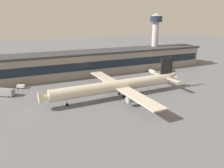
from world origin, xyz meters
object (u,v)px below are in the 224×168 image
Objects in this scene: fuel_truck at (5,92)px; traffic_cone_0 at (189,101)px; belt_loader at (153,71)px; catering_truck at (166,68)px; control_tower at (155,34)px; baggage_tug at (21,86)px; airliner at (118,86)px.

fuel_truck is 12.15× the size of traffic_cone_0.
belt_loader is 10.88m from catering_truck.
control_tower reaches higher than fuel_truck.
traffic_cone_0 is at bearing -118.26° from catering_truck.
baggage_tug is 5.92× the size of traffic_cone_0.
control_tower is 103.67m from fuel_truck.
airliner is 57.51m from catering_truck.
traffic_cone_0 is (62.71, -48.26, -0.74)m from baggage_tug.
catering_truck is at bearing -0.82° from baggage_tug.
airliner is 49.34m from baggage_tug.
belt_loader is at bearing 4.52° from fuel_truck.
fuel_truck is (-94.95, -7.16, -0.41)m from catering_truck.
belt_loader is 0.90× the size of catering_truck.
control_tower is 5.02× the size of catering_truck.
catering_truck is at bearing 30.63° from airliner.
fuel_truck is (-6.97, -8.42, 0.80)m from baggage_tug.
belt_loader is at bearing 36.67° from airliner.
control_tower is at bearing 79.89° from catering_truck.
belt_loader is at bearing -177.28° from catering_truck.
fuel_truck is (-84.14, -6.65, 0.73)m from belt_loader.
baggage_tug is (-38.55, 30.51, -4.10)m from airliner.
fuel_truck is at bearing -175.48° from belt_loader.
traffic_cone_0 is at bearing -37.58° from baggage_tug.
baggage_tug is at bearing 179.18° from catering_truck.
belt_loader reaches higher than traffic_cone_0.
airliner reaches higher than fuel_truck.
belt_loader is 0.79× the size of fuel_truck.
fuel_truck is 80.28m from traffic_cone_0.
catering_truck reaches higher than belt_loader.
catering_truck is 53.40m from traffic_cone_0.
fuel_truck is (-98.25, -25.68, -20.84)m from control_tower.
control_tower reaches higher than belt_loader.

